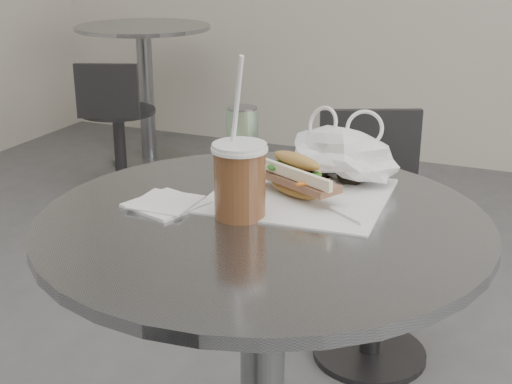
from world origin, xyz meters
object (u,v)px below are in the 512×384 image
at_px(bg_chair, 117,138).
at_px(banh_mi, 295,176).
at_px(drink_can, 242,137).
at_px(bg_table, 146,78).
at_px(cafe_table, 263,358).
at_px(iced_coffee, 240,179).
at_px(chair_far, 373,253).
at_px(sunglasses, 333,172).

relative_size(bg_chair, banh_mi, 2.75).
bearing_deg(drink_can, bg_table, 126.57).
height_order(cafe_table, bg_table, same).
bearing_deg(iced_coffee, chair_far, 87.88).
bearing_deg(chair_far, cafe_table, 65.76).
xyz_separation_m(bg_table, bg_chair, (0.18, -0.55, -0.17)).
xyz_separation_m(cafe_table, bg_table, (-1.60, 2.20, -0.00)).
height_order(chair_far, iced_coffee, iced_coffee).
bearing_deg(bg_chair, chair_far, -50.97).
distance_m(banh_mi, sunglasses, 0.11).
distance_m(bg_chair, banh_mi, 2.16).
relative_size(cafe_table, banh_mi, 3.16).
bearing_deg(sunglasses, banh_mi, -118.75).
height_order(sunglasses, drink_can, drink_can).
distance_m(cafe_table, iced_coffee, 0.34).
bearing_deg(chair_far, drink_can, 51.93).
bearing_deg(sunglasses, cafe_table, -111.25).
bearing_deg(banh_mi, bg_chair, 159.75).
distance_m(cafe_table, bg_table, 2.72).
bearing_deg(bg_table, chair_far, -40.59).
relative_size(cafe_table, iced_coffee, 2.81).
height_order(bg_table, iced_coffee, iced_coffee).
height_order(cafe_table, chair_far, cafe_table).
distance_m(banh_mi, drink_can, 0.21).
distance_m(bg_chair, sunglasses, 2.12).
xyz_separation_m(banh_mi, sunglasses, (0.04, 0.10, -0.02)).
bearing_deg(cafe_table, iced_coffee, -162.84).
bearing_deg(iced_coffee, banh_mi, 67.46).
distance_m(cafe_table, bg_chair, 2.19).
relative_size(cafe_table, sunglasses, 5.93).
bearing_deg(bg_table, bg_chair, -72.21).
height_order(cafe_table, drink_can, drink_can).
height_order(bg_chair, drink_can, drink_can).
bearing_deg(iced_coffee, bg_chair, 129.81).
bearing_deg(drink_can, chair_far, 76.57).
bearing_deg(chair_far, banh_mi, 66.98).
xyz_separation_m(sunglasses, drink_can, (-0.20, 0.03, 0.04)).
bearing_deg(cafe_table, drink_can, 121.38).
xyz_separation_m(iced_coffee, sunglasses, (0.09, 0.22, -0.04)).
bearing_deg(sunglasses, iced_coffee, -119.14).
bearing_deg(banh_mi, cafe_table, -70.66).
height_order(banh_mi, sunglasses, banh_mi).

